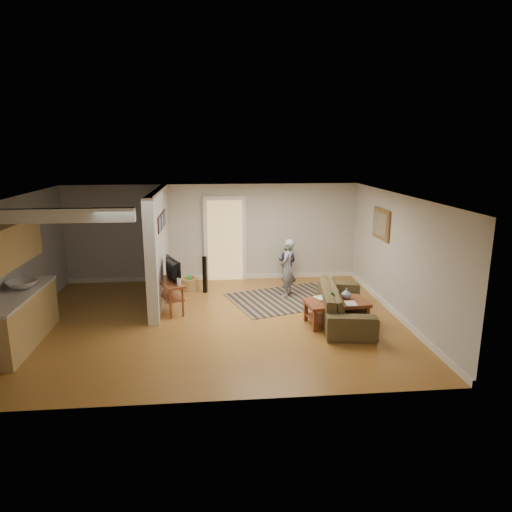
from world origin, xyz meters
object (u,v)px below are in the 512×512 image
Objects in this scene: child at (287,296)px; speaker_left at (169,280)px; coffee_table at (337,306)px; toddler at (287,280)px; toy_basket at (190,283)px; tv_console at (170,284)px; speaker_right at (205,274)px; sofa at (344,320)px.

speaker_left is at bearing -60.58° from child.
toddler is at bearing 99.14° from coffee_table.
coffee_table is 2.87× the size of toy_basket.
tv_console is at bearing -102.09° from speaker_left.
coffee_table is 1.42× the size of speaker_right.
sofa is at bearing 133.65° from toddler.
toy_basket is 0.44× the size of toddler.
speaker_left reaches higher than sofa.
tv_console reaches higher than coffee_table.
speaker_right reaches higher than toy_basket.
sofa is 1.88m from child.
toddler is (0.21, 1.25, 0.00)m from child.
speaker_left reaches higher than child.
toddler is at bearing 8.50° from speaker_left.
toddler is (2.84, 2.03, -0.60)m from tv_console.
tv_console is 2.81m from child.
sofa is 5.29× the size of toy_basket.
tv_console is 3.54m from toddler.
speaker_right reaches higher than child.
speaker_right is at bearing -78.42° from child.
sofa is 3.96m from toy_basket.
sofa is 2.09× the size of tv_console.
speaker_left is at bearing -117.04° from speaker_right.
speaker_left is at bearing 155.12° from coffee_table.
tv_console is 1.56m from toy_basket.
speaker_left reaches higher than toddler.
speaker_right is 0.66× the size of child.
coffee_table reaches higher than child.
child is at bearing -16.55° from toy_basket.
coffee_table is at bearing 129.19° from toddler.
sofa is 2.24× the size of speaker_left.
tv_console is 1.07× the size of speaker_left.
toddler is at bearing -165.13° from child.
speaker_right is 2.32m from toddler.
toddler is (-0.70, 2.90, 0.00)m from sofa.
tv_console is 1.41m from speaker_right.
toy_basket reaches higher than sofa.
speaker_left is 1.03m from speaker_right.
child is 1.33× the size of toddler.
toy_basket is (-0.38, 0.25, -0.28)m from speaker_right.
speaker_right is 2.01m from child.
speaker_left is at bearing 57.42° from toddler.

